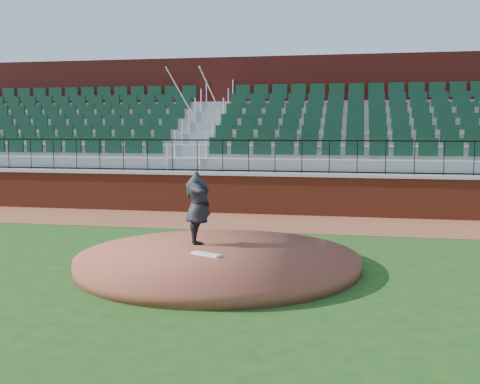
{
  "coord_description": "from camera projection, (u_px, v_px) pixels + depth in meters",
  "views": [
    {
      "loc": [
        2.46,
        -10.74,
        2.69
      ],
      "look_at": [
        0.0,
        1.5,
        1.3
      ],
      "focal_mm": 43.33,
      "sensor_mm": 36.0,
      "label": 1
    }
  ],
  "objects": [
    {
      "name": "ground",
      "position": [
        225.0,
        267.0,
        11.24
      ],
      "size": [
        90.0,
        90.0,
        0.0
      ],
      "primitive_type": "plane",
      "color": "#1C4313",
      "rests_on": "ground"
    },
    {
      "name": "warning_track",
      "position": [
        267.0,
        222.0,
        16.5
      ],
      "size": [
        34.0,
        3.2,
        0.01
      ],
      "primitive_type": "cube",
      "color": "brown",
      "rests_on": "ground"
    },
    {
      "name": "field_wall",
      "position": [
        275.0,
        195.0,
        18.0
      ],
      "size": [
        34.0,
        0.35,
        1.2
      ],
      "primitive_type": "cube",
      "color": "maroon",
      "rests_on": "ground"
    },
    {
      "name": "wall_cap",
      "position": [
        275.0,
        174.0,
        17.92
      ],
      "size": [
        34.0,
        0.45,
        0.1
      ],
      "primitive_type": "cube",
      "color": "#B7B7B7",
      "rests_on": "field_wall"
    },
    {
      "name": "wall_railing",
      "position": [
        275.0,
        157.0,
        17.86
      ],
      "size": [
        34.0,
        0.05,
        1.0
      ],
      "primitive_type": null,
      "color": "black",
      "rests_on": "wall_cap"
    },
    {
      "name": "seating_stands",
      "position": [
        286.0,
        139.0,
        20.46
      ],
      "size": [
        34.0,
        5.1,
        4.6
      ],
      "primitive_type": null,
      "color": "gray",
      "rests_on": "ground"
    },
    {
      "name": "concourse_wall",
      "position": [
        294.0,
        126.0,
        23.14
      ],
      "size": [
        34.0,
        0.5,
        5.5
      ],
      "primitive_type": "cube",
      "color": "maroon",
      "rests_on": "ground"
    },
    {
      "name": "pitchers_mound",
      "position": [
        218.0,
        261.0,
        11.22
      ],
      "size": [
        5.46,
        5.46,
        0.25
      ],
      "primitive_type": "cylinder",
      "color": "brown",
      "rests_on": "ground"
    },
    {
      "name": "pitching_rubber",
      "position": [
        206.0,
        254.0,
        11.11
      ],
      "size": [
        0.65,
        0.41,
        0.04
      ],
      "primitive_type": "cube",
      "rotation": [
        0.0,
        0.0,
        -0.43
      ],
      "color": "white",
      "rests_on": "pitchers_mound"
    },
    {
      "name": "pitcher",
      "position": [
        198.0,
        208.0,
        12.11
      ],
      "size": [
        1.25,
        1.93,
        1.54
      ],
      "primitive_type": "imported",
      "rotation": [
        0.0,
        0.0,
        2.0
      ],
      "color": "black",
      "rests_on": "pitchers_mound"
    }
  ]
}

